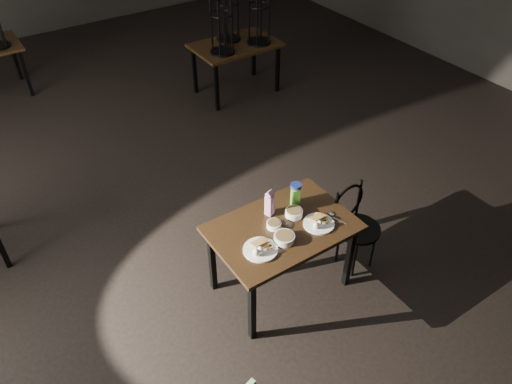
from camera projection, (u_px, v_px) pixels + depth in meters
main_table at (282, 233)px, 4.22m from camera, size 1.20×0.80×0.75m
plate_left at (260, 248)px, 3.94m from camera, size 0.28×0.28×0.09m
plate_right at (319, 223)px, 4.17m from camera, size 0.26×0.26×0.09m
bowl_near at (274, 225)px, 4.15m from camera, size 0.12×0.12×0.05m
bowl_far at (294, 213)px, 4.26m from camera, size 0.15×0.15×0.06m
bowl_big at (284, 238)px, 4.02m from camera, size 0.17×0.17×0.06m
juice_carton at (270, 204)px, 4.22m from camera, size 0.08×0.08×0.25m
water_bottle at (296, 194)px, 4.33m from camera, size 0.13×0.13×0.21m
spoon at (333, 215)px, 4.28m from camera, size 0.06×0.21×0.01m
bentwood_chair at (354, 221)px, 4.58m from camera, size 0.41×0.40×0.85m
bg_table_right at (236, 42)px, 7.05m from camera, size 1.20×0.80×1.48m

